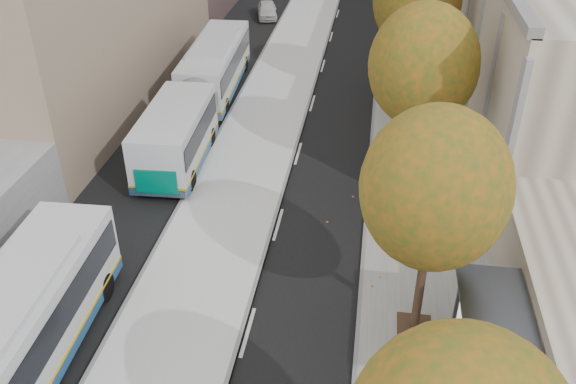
# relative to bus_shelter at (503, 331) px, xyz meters

# --- Properties ---
(bus_platform) EXTENTS (4.25, 150.00, 0.15)m
(bus_platform) POSITION_rel_bus_shelter_xyz_m (-9.56, 24.04, -2.11)
(bus_platform) COLOR silver
(bus_platform) RESTS_ON ground
(sidewalk) EXTENTS (4.75, 150.00, 0.08)m
(sidewalk) POSITION_rel_bus_shelter_xyz_m (-1.56, 24.04, -2.15)
(sidewalk) COLOR gray
(sidewalk) RESTS_ON ground
(bus_shelter) EXTENTS (1.90, 4.40, 2.53)m
(bus_shelter) POSITION_rel_bus_shelter_xyz_m (0.00, 0.00, 0.00)
(bus_shelter) COLOR #383A3F
(bus_shelter) RESTS_ON sidewalk
(tree_c) EXTENTS (4.20, 4.20, 7.28)m
(tree_c) POSITION_rel_bus_shelter_xyz_m (-2.09, 2.04, 3.06)
(tree_c) COLOR #321F17
(tree_c) RESTS_ON sidewalk
(tree_d) EXTENTS (4.40, 4.40, 7.60)m
(tree_d) POSITION_rel_bus_shelter_xyz_m (-2.09, 11.04, 3.28)
(tree_d) COLOR #321F17
(tree_d) RESTS_ON sidewalk
(tree_e) EXTENTS (4.60, 4.60, 7.92)m
(tree_e) POSITION_rel_bus_shelter_xyz_m (-2.09, 20.04, 3.50)
(tree_e) COLOR #321F17
(tree_e) RESTS_ON sidewalk
(bus_far) EXTENTS (3.24, 17.00, 2.82)m
(bus_far) POSITION_rel_bus_shelter_xyz_m (-12.94, 16.24, -0.65)
(bus_far) COLOR silver
(bus_far) RESTS_ON ground
(distant_car) EXTENTS (2.22, 3.89, 1.25)m
(distant_car) POSITION_rel_bus_shelter_xyz_m (-12.81, 35.10, -1.57)
(distant_car) COLOR silver
(distant_car) RESTS_ON ground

